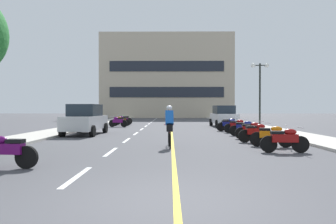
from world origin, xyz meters
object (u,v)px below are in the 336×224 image
at_px(motorcycle_8, 230,123).
at_px(motorcycle_11, 123,120).
at_px(parked_car_near, 85,119).
at_px(motorcycle_12, 124,119).
at_px(parked_car_mid, 224,116).
at_px(motorcycle_4, 251,130).
at_px(motorcycle_10, 121,121).
at_px(motorcycle_5, 244,128).
at_px(motorcycle_3, 256,132).
at_px(motorcycle_6, 237,126).
at_px(motorcycle_7, 229,124).
at_px(cyclist_rider, 169,125).
at_px(motorcycle_1, 285,139).
at_px(street_lamp_mid, 260,80).
at_px(motorcycle_0, 6,150).
at_px(motorcycle_9, 118,121).
at_px(motorcycle_2, 272,135).

bearing_deg(motorcycle_8, motorcycle_11, 141.86).
bearing_deg(parked_car_near, motorcycle_12, 88.69).
height_order(parked_car_mid, motorcycle_4, parked_car_mid).
bearing_deg(motorcycle_10, motorcycle_5, -49.73).
height_order(parked_car_near, motorcycle_3, parked_car_near).
bearing_deg(motorcycle_10, parked_car_mid, -8.36).
xyz_separation_m(motorcycle_6, motorcycle_7, (-0.24, 1.45, 0.00)).
height_order(parked_car_near, motorcycle_11, parked_car_near).
relative_size(motorcycle_5, cyclist_rider, 0.96).
distance_m(motorcycle_1, motorcycle_5, 6.59).
distance_m(motorcycle_12, cyclist_rider, 19.85).
bearing_deg(street_lamp_mid, motorcycle_0, -124.66).
bearing_deg(street_lamp_mid, motorcycle_12, 149.96).
relative_size(street_lamp_mid, motorcycle_4, 3.00).
xyz_separation_m(parked_car_near, motorcycle_1, (9.14, -7.42, -0.44)).
relative_size(motorcycle_9, motorcycle_11, 0.98).
bearing_deg(motorcycle_9, motorcycle_7, -29.36).
xyz_separation_m(motorcycle_2, motorcycle_5, (0.13, 5.00, 0.00)).
height_order(motorcycle_4, cyclist_rider, cyclist_rider).
relative_size(motorcycle_2, cyclist_rider, 0.93).
bearing_deg(motorcycle_12, motorcycle_9, -86.26).
xyz_separation_m(street_lamp_mid, motorcycle_0, (-11.53, -16.68, -3.39)).
distance_m(motorcycle_0, motorcycle_3, 10.30).
bearing_deg(motorcycle_1, cyclist_rider, 159.86).
bearing_deg(motorcycle_10, cyclist_rider, -73.93).
xyz_separation_m(parked_car_near, motorcycle_9, (0.69, 7.44, -0.44)).
height_order(motorcycle_3, cyclist_rider, cyclist_rider).
relative_size(motorcycle_0, motorcycle_5, 1.00).
relative_size(motorcycle_2, motorcycle_3, 0.97).
height_order(motorcycle_1, motorcycle_6, same).
xyz_separation_m(motorcycle_7, cyclist_rider, (-4.08, -8.61, 0.41)).
height_order(motorcycle_3, motorcycle_10, same).
relative_size(motorcycle_6, motorcycle_9, 1.03).
bearing_deg(motorcycle_12, street_lamp_mid, -30.04).
height_order(parked_car_mid, motorcycle_3, parked_car_mid).
relative_size(motorcycle_7, motorcycle_11, 1.00).
height_order(motorcycle_11, motorcycle_12, same).
bearing_deg(street_lamp_mid, cyclist_rider, -120.56).
xyz_separation_m(motorcycle_3, motorcycle_4, (0.19, 1.58, 0.00)).
relative_size(parked_car_near, motorcycle_7, 2.50).
relative_size(motorcycle_8, motorcycle_10, 0.99).
xyz_separation_m(motorcycle_5, cyclist_rider, (-4.27, -5.09, 0.41)).
distance_m(motorcycle_7, motorcycle_11, 12.12).
height_order(motorcycle_0, cyclist_rider, cyclist_rider).
xyz_separation_m(motorcycle_6, cyclist_rider, (-4.32, -7.16, 0.41)).
xyz_separation_m(motorcycle_2, cyclist_rider, (-4.15, -0.09, 0.41)).
height_order(motorcycle_4, motorcycle_8, same).
xyz_separation_m(parked_car_mid, motorcycle_11, (-9.17, 3.14, -0.44)).
relative_size(motorcycle_2, motorcycle_9, 0.99).
bearing_deg(motorcycle_4, motorcycle_2, -90.94).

